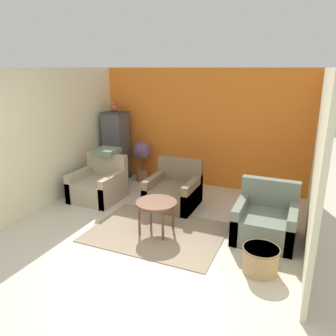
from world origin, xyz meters
TOP-DOWN VIEW (x-y plane):
  - ground_plane at (0.00, 0.00)m, footprint 20.00×20.00m
  - wall_back_accent at (0.00, 3.48)m, footprint 4.45×0.06m
  - wall_left at (-2.19, 1.73)m, footprint 0.06×3.45m
  - wall_right at (2.19, 1.73)m, footprint 0.06×3.45m
  - area_rug at (0.08, 1.10)m, footprint 1.99×1.47m
  - coffee_table at (0.08, 1.10)m, footprint 0.62×0.62m
  - armchair_left at (-1.51, 1.90)m, footprint 0.85×0.86m
  - armchair_right at (1.61, 1.60)m, footprint 0.85×0.86m
  - armchair_middle at (-0.07, 2.16)m, footprint 0.85×0.86m
  - birdcage at (-1.82, 3.07)m, footprint 0.47×0.47m
  - parrot at (-1.82, 3.07)m, footprint 0.11×0.19m
  - potted_plant at (-1.24, 3.15)m, footprint 0.42×0.38m
  - wicker_basket at (1.67, 0.70)m, footprint 0.44×0.44m
  - throw_pillow at (-1.51, 2.21)m, footprint 0.43×0.43m

SIDE VIEW (x-z plane):
  - ground_plane at x=0.00m, z-range 0.00..0.00m
  - area_rug at x=0.08m, z-range 0.00..0.01m
  - wicker_basket at x=1.67m, z-range 0.01..0.34m
  - armchair_left at x=-1.51m, z-range -0.15..0.67m
  - armchair_right at x=1.61m, z-range -0.15..0.67m
  - armchair_middle at x=-0.07m, z-range -0.15..0.67m
  - coffee_table at x=0.08m, z-range 0.20..0.71m
  - potted_plant at x=-1.24m, z-range 0.13..1.01m
  - birdcage at x=-1.82m, z-range 0.00..1.50m
  - throw_pillow at x=-1.51m, z-range 0.81..0.91m
  - wall_back_accent at x=0.00m, z-range 0.00..2.41m
  - wall_left at x=-2.19m, z-range 0.00..2.41m
  - wall_right at x=2.19m, z-range 0.00..2.41m
  - parrot at x=-1.82m, z-range 1.49..1.73m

